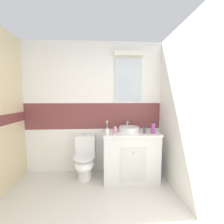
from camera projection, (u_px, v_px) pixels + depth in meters
The scene contains 9 objects.
wall_back_tiled at pixel (94, 108), 2.73m from camera, with size 3.20×0.20×2.50m.
wall_right_plain at pixel (207, 116), 1.57m from camera, with size 0.10×3.48×2.50m, color white.
vanity_cabinet at pixel (130, 155), 2.53m from camera, with size 0.97×0.58×0.85m.
sink_basin at pixel (129, 129), 2.51m from camera, with size 0.36×0.41×0.17m.
toilet at pixel (85, 159), 2.51m from camera, with size 0.37×0.50×0.77m.
toothbrush_cup at pixel (107, 131), 2.30m from camera, with size 0.06×0.06×0.23m.
soap_dispenser at pixel (115, 130), 2.33m from camera, with size 0.05×0.05×0.17m.
shampoo_bottle_tall at pixel (153, 128), 2.35m from camera, with size 0.07×0.07×0.20m.
lotion_bottle_short at pixel (144, 130), 2.35m from camera, with size 0.05×0.05×0.13m.
Camera 1 is at (0.19, -0.29, 1.44)m, focal length 22.34 mm.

